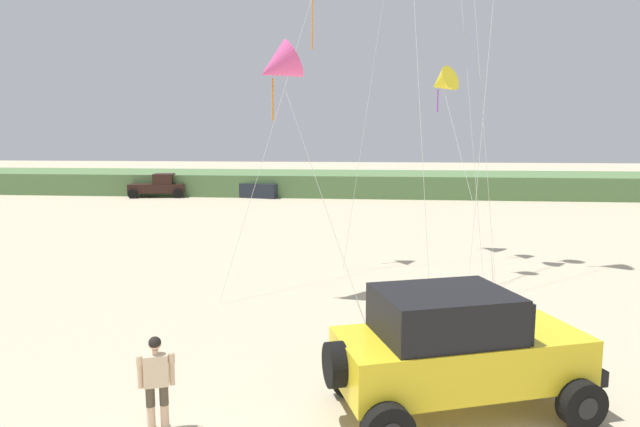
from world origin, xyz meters
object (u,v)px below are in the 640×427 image
at_px(distant_pickup, 159,186).
at_px(kite_blue_swept, 277,67).
at_px(distant_sedan, 255,190).
at_px(jeep, 457,348).
at_px(person_watching, 156,378).
at_px(kite_yellow_diamond, 442,83).

bearing_deg(distant_pickup, kite_blue_swept, -61.15).
xyz_separation_m(distant_pickup, distant_sedan, (8.15, 0.64, -0.34)).
relative_size(jeep, person_watching, 3.00).
xyz_separation_m(jeep, kite_blue_swept, (-4.44, 6.61, 5.80)).
height_order(distant_pickup, distant_sedan, distant_pickup).
height_order(jeep, distant_pickup, jeep).
relative_size(person_watching, kite_yellow_diamond, 0.21).
distance_m(kite_yellow_diamond, kite_blue_swept, 9.95).
bearing_deg(person_watching, distant_pickup, 112.45).
distance_m(jeep, distant_sedan, 37.40).
bearing_deg(kite_blue_swept, kite_yellow_diamond, 55.60).
bearing_deg(kite_blue_swept, distant_pickup, 118.85).
relative_size(person_watching, kite_blue_swept, 0.21).
xyz_separation_m(jeep, distant_pickup, (-19.99, 34.83, -0.26)).
distance_m(person_watching, distant_pickup, 39.03).
distance_m(distant_pickup, distant_sedan, 8.18).
bearing_deg(jeep, kite_blue_swept, 123.92).
xyz_separation_m(person_watching, kite_blue_swept, (0.64, 7.85, 6.06)).
bearing_deg(distant_sedan, distant_pickup, -161.74).
relative_size(jeep, distant_pickup, 1.02).
bearing_deg(distant_sedan, person_watching, -65.82).
bearing_deg(jeep, distant_pickup, 119.85).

